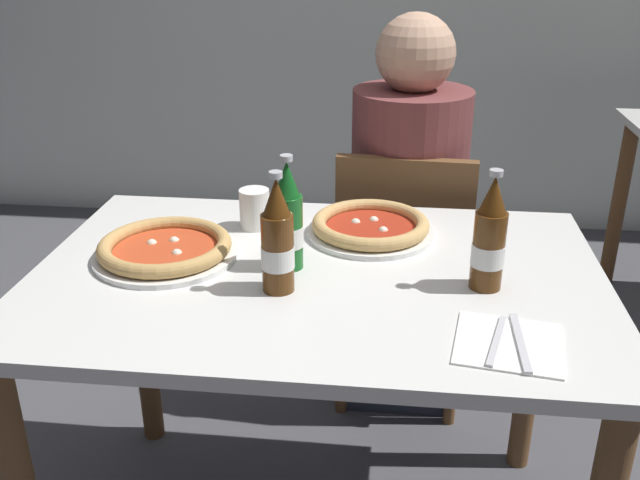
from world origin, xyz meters
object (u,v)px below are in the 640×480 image
beer_bottle_right (489,240)px  napkin_with_cutlery (508,343)px  chair_behind_table (403,265)px  dining_table_main (317,318)px  pizza_margherita_near (165,249)px  pizza_marinara_far (370,227)px  paper_cup (255,209)px  beer_bottle_center (288,221)px  beer_bottle_left (277,242)px  diner_seated (406,228)px

beer_bottle_right → napkin_with_cutlery: size_ratio=1.20×
chair_behind_table → napkin_with_cutlery: bearing=104.9°
dining_table_main → napkin_with_cutlery: bearing=-34.2°
pizza_margherita_near → pizza_marinara_far: size_ratio=1.06×
chair_behind_table → paper_cup: (-0.37, -0.39, 0.32)m
chair_behind_table → pizza_marinara_far: bearing=81.2°
dining_table_main → beer_bottle_center: 0.23m
pizza_margherita_near → beer_bottle_left: 0.31m
chair_behind_table → paper_cup: bearing=50.1°
paper_cup → beer_bottle_center: bearing=-61.4°
chair_behind_table → paper_cup: 0.62m
beer_bottle_left → beer_bottle_right: same height
diner_seated → pizza_marinara_far: diner_seated is taller
diner_seated → paper_cup: size_ratio=12.73×
pizza_marinara_far → beer_bottle_left: size_ratio=1.20×
chair_behind_table → beer_bottle_right: beer_bottle_right is taller
paper_cup → pizza_marinara_far: bearing=-3.4°
chair_behind_table → beer_bottle_right: bearing=106.9°
chair_behind_table → beer_bottle_left: (-0.26, -0.70, 0.37)m
dining_table_main → chair_behind_table: (0.19, 0.61, -0.15)m
dining_table_main → diner_seated: 0.69m
diner_seated → beer_bottle_right: size_ratio=4.89×
pizza_marinara_far → beer_bottle_center: size_ratio=1.20×
pizza_marinara_far → beer_bottle_right: bearing=-44.7°
beer_bottle_left → napkin_with_cutlery: (0.43, -0.16, -0.10)m
paper_cup → dining_table_main: bearing=-51.5°
dining_table_main → napkin_with_cutlery: (0.36, -0.25, 0.12)m
beer_bottle_center → diner_seated: bearing=68.2°
pizza_marinara_far → napkin_with_cutlery: 0.52m
pizza_marinara_far → beer_bottle_right: (0.24, -0.24, 0.08)m
beer_bottle_left → napkin_with_cutlery: beer_bottle_left is taller
pizza_marinara_far → pizza_margherita_near: bearing=-158.2°
pizza_margherita_near → diner_seated: bearing=49.8°
paper_cup → beer_bottle_left: bearing=-70.7°
diner_seated → beer_bottle_left: diner_seated is taller
beer_bottle_right → beer_bottle_left: bearing=-172.0°
beer_bottle_center → beer_bottle_right: size_ratio=1.00×
pizza_marinara_far → beer_bottle_center: beer_bottle_center is taller
dining_table_main → beer_bottle_right: 0.41m
diner_seated → pizza_margherita_near: bearing=-130.2°
beer_bottle_left → beer_bottle_right: (0.41, 0.06, 0.00)m
napkin_with_cutlery → paper_cup: 0.72m
diner_seated → pizza_margherita_near: 0.84m
diner_seated → pizza_marinara_far: bearing=-101.5°
diner_seated → beer_bottle_left: size_ratio=4.89×
diner_seated → napkin_with_cutlery: size_ratio=5.88×
beer_bottle_center → napkin_with_cutlery: size_ratio=1.20×
chair_behind_table → pizza_marinara_far: (-0.09, -0.40, 0.29)m
napkin_with_cutlery → beer_bottle_left: bearing=160.0°
beer_bottle_center → beer_bottle_right: bearing=-6.8°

